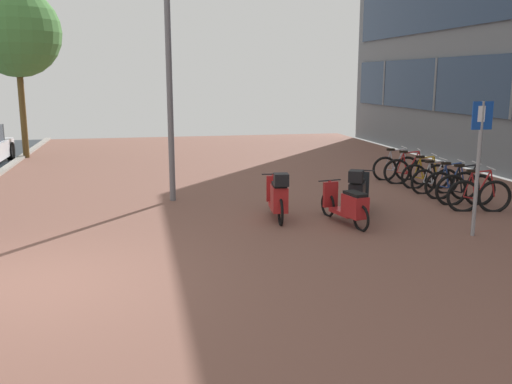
# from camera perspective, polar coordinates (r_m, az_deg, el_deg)

# --- Properties ---
(ground) EXTENTS (21.00, 40.00, 0.13)m
(ground) POSITION_cam_1_polar(r_m,az_deg,el_deg) (8.43, -13.57, -8.94)
(ground) COLOR #20272E
(bicycle_rack_00) EXTENTS (1.37, 0.49, 1.01)m
(bicycle_rack_00) POSITION_cam_1_polar(r_m,az_deg,el_deg) (13.14, 21.68, -0.35)
(bicycle_rack_00) COLOR black
(bicycle_rack_00) RESTS_ON ground
(bicycle_rack_01) EXTENTS (1.40, 0.48, 1.03)m
(bicycle_rack_01) POSITION_cam_1_polar(r_m,az_deg,el_deg) (13.72, 20.47, 0.24)
(bicycle_rack_01) COLOR black
(bicycle_rack_01) RESTS_ON ground
(bicycle_rack_02) EXTENTS (1.30, 0.48, 0.97)m
(bicycle_rack_02) POSITION_cam_1_polar(r_m,az_deg,el_deg) (14.29, 19.22, 0.68)
(bicycle_rack_02) COLOR black
(bicycle_rack_02) RESTS_ON ground
(bicycle_rack_03) EXTENTS (1.27, 0.48, 0.92)m
(bicycle_rack_03) POSITION_cam_1_polar(r_m,az_deg,el_deg) (14.81, 17.68, 1.09)
(bicycle_rack_03) COLOR black
(bicycle_rack_03) RESTS_ON ground
(bicycle_rack_04) EXTENTS (1.27, 0.47, 0.95)m
(bicycle_rack_04) POSITION_cam_1_polar(r_m,az_deg,el_deg) (15.42, 16.81, 1.57)
(bicycle_rack_04) COLOR black
(bicycle_rack_04) RESTS_ON ground
(bicycle_rack_05) EXTENTS (1.38, 0.55, 1.00)m
(bicycle_rack_05) POSITION_cam_1_polar(r_m,az_deg,el_deg) (15.93, 15.33, 2.02)
(bicycle_rack_05) COLOR black
(bicycle_rack_05) RESTS_ON ground
(bicycle_rack_06) EXTENTS (1.36, 0.48, 0.98)m
(bicycle_rack_06) POSITION_cam_1_polar(r_m,az_deg,el_deg) (16.47, 14.01, 2.37)
(bicycle_rack_06) COLOR black
(bicycle_rack_06) RESTS_ON ground
(scooter_near) EXTENTS (0.56, 1.79, 1.07)m
(scooter_near) POSITION_cam_1_polar(r_m,az_deg,el_deg) (11.49, 2.25, -0.51)
(scooter_near) COLOR black
(scooter_near) RESTS_ON ground
(scooter_mid) EXTENTS (0.64, 1.78, 0.81)m
(scooter_mid) POSITION_cam_1_polar(r_m,az_deg,el_deg) (11.26, 9.33, -1.38)
(scooter_mid) COLOR black
(scooter_mid) RESTS_ON ground
(scooter_far) EXTENTS (0.99, 1.53, 1.03)m
(scooter_far) POSITION_cam_1_polar(r_m,az_deg,el_deg) (12.24, 10.30, -0.01)
(scooter_far) COLOR black
(scooter_far) RESTS_ON ground
(parking_sign) EXTENTS (0.40, 0.07, 2.47)m
(parking_sign) POSITION_cam_1_polar(r_m,az_deg,el_deg) (10.90, 21.69, 3.60)
(parking_sign) COLOR gray
(parking_sign) RESTS_ON ground
(lamp_post) EXTENTS (0.20, 0.52, 6.40)m
(lamp_post) POSITION_cam_1_polar(r_m,az_deg,el_deg) (13.24, -8.88, 14.22)
(lamp_post) COLOR slate
(lamp_post) RESTS_ON ground
(street_tree) EXTENTS (3.09, 3.09, 5.95)m
(street_tree) POSITION_cam_1_polar(r_m,az_deg,el_deg) (22.06, -23.15, 14.61)
(street_tree) COLOR brown
(street_tree) RESTS_ON ground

